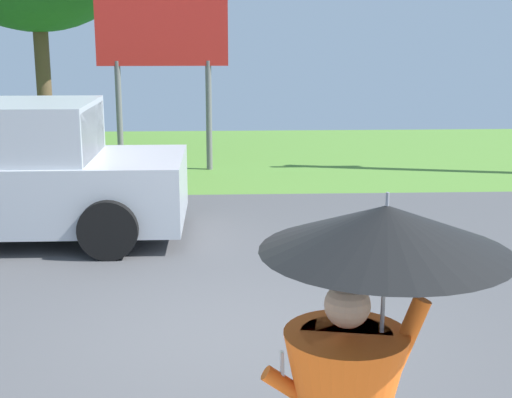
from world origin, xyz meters
The scene contains 3 objects.
ground_plane centered at (0.00, 2.95, -0.05)m, with size 40.00×22.00×0.20m.
monk_pedestrian centered at (0.52, -3.24, 1.17)m, with size 1.18×1.18×2.13m.
roadside_billboard centered at (-1.28, 8.33, 2.55)m, with size 2.60×0.12×3.50m.
Camera 1 is at (-0.10, -6.42, 2.86)m, focal length 51.15 mm.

